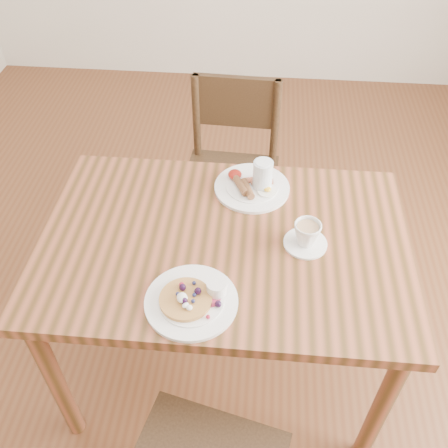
{
  "coord_description": "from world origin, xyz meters",
  "views": [
    {
      "loc": [
        0.1,
        -1.11,
        1.92
      ],
      "look_at": [
        0.0,
        0.0,
        0.82
      ],
      "focal_mm": 40.0,
      "sensor_mm": 36.0,
      "label": 1
    }
  ],
  "objects_px": {
    "pancake_plate": "(193,299)",
    "teacup_saucer": "(307,235)",
    "chair_far": "(232,168)",
    "dining_table": "(224,260)",
    "water_glass": "(263,176)",
    "breakfast_plate": "(251,187)"
  },
  "relations": [
    {
      "from": "pancake_plate",
      "to": "teacup_saucer",
      "type": "height_order",
      "value": "teacup_saucer"
    },
    {
      "from": "dining_table",
      "to": "water_glass",
      "type": "distance_m",
      "value": 0.33
    },
    {
      "from": "pancake_plate",
      "to": "water_glass",
      "type": "bearing_deg",
      "value": 70.9
    },
    {
      "from": "chair_far",
      "to": "teacup_saucer",
      "type": "distance_m",
      "value": 0.81
    },
    {
      "from": "water_glass",
      "to": "pancake_plate",
      "type": "bearing_deg",
      "value": -109.1
    },
    {
      "from": "pancake_plate",
      "to": "teacup_saucer",
      "type": "bearing_deg",
      "value": 38.44
    },
    {
      "from": "chair_far",
      "to": "pancake_plate",
      "type": "relative_size",
      "value": 3.26
    },
    {
      "from": "chair_far",
      "to": "teacup_saucer",
      "type": "bearing_deg",
      "value": 115.31
    },
    {
      "from": "pancake_plate",
      "to": "teacup_saucer",
      "type": "xyz_separation_m",
      "value": [
        0.33,
        0.26,
        0.03
      ]
    },
    {
      "from": "teacup_saucer",
      "to": "dining_table",
      "type": "bearing_deg",
      "value": -179.39
    },
    {
      "from": "chair_far",
      "to": "teacup_saucer",
      "type": "relative_size",
      "value": 6.29
    },
    {
      "from": "pancake_plate",
      "to": "teacup_saucer",
      "type": "distance_m",
      "value": 0.42
    },
    {
      "from": "dining_table",
      "to": "pancake_plate",
      "type": "xyz_separation_m",
      "value": [
        -0.07,
        -0.26,
        0.11
      ]
    },
    {
      "from": "chair_far",
      "to": "water_glass",
      "type": "bearing_deg",
      "value": 110.54
    },
    {
      "from": "chair_far",
      "to": "water_glass",
      "type": "xyz_separation_m",
      "value": [
        0.14,
        -0.44,
        0.32
      ]
    },
    {
      "from": "dining_table",
      "to": "breakfast_plate",
      "type": "height_order",
      "value": "breakfast_plate"
    },
    {
      "from": "dining_table",
      "to": "chair_far",
      "type": "distance_m",
      "value": 0.72
    },
    {
      "from": "chair_far",
      "to": "teacup_saucer",
      "type": "xyz_separation_m",
      "value": [
        0.29,
        -0.69,
        0.3
      ]
    },
    {
      "from": "dining_table",
      "to": "teacup_saucer",
      "type": "bearing_deg",
      "value": 0.61
    },
    {
      "from": "chair_far",
      "to": "water_glass",
      "type": "relative_size",
      "value": 7.26
    },
    {
      "from": "breakfast_plate",
      "to": "teacup_saucer",
      "type": "relative_size",
      "value": 1.93
    },
    {
      "from": "chair_far",
      "to": "breakfast_plate",
      "type": "distance_m",
      "value": 0.52
    }
  ]
}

